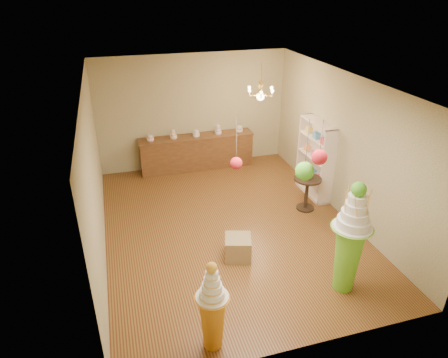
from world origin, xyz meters
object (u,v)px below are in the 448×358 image
object	(u,v)px
pedestal_orange	(212,314)
round_table	(307,189)
pedestal_green	(349,245)
sideboard	(197,152)

from	to	relation	value
pedestal_orange	round_table	size ratio (longest dim) A/B	1.89
pedestal_green	sideboard	bearing A→B (deg)	103.75
pedestal_green	round_table	distance (m)	2.59
round_table	pedestal_orange	bearing A→B (deg)	-134.17
pedestal_green	pedestal_orange	distance (m)	2.46
pedestal_green	pedestal_orange	xyz separation A→B (m)	(-2.38, -0.53, -0.28)
sideboard	round_table	bearing A→B (deg)	-56.41
pedestal_green	round_table	world-z (taller)	pedestal_green
pedestal_green	sideboard	size ratio (longest dim) A/B	0.65
sideboard	pedestal_orange	bearing A→B (deg)	-100.61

